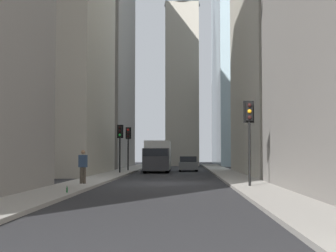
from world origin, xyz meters
name	(u,v)px	position (x,y,z in m)	size (l,w,h in m)	color
ground_plane	(166,183)	(0.00, 0.00, 0.00)	(135.00, 135.00, 0.00)	#262628
sidewalk_right	(88,182)	(0.00, 4.50, 0.07)	(90.00, 2.20, 0.14)	gray
sidewalk_left	(245,182)	(0.00, -4.50, 0.07)	(90.00, 2.20, 0.14)	gray
building_left_midfar	(303,12)	(11.23, -10.59, 13.01)	(19.39, 10.50, 26.00)	beige
building_right_midfar	(44,10)	(12.00, 10.60, 13.62)	(13.95, 10.00, 27.24)	#A8A091
building_right_far	(86,49)	(30.02, 10.59, 14.06)	(17.36, 10.50, 28.10)	gray
church_spire	(182,38)	(40.20, -0.73, 17.63)	(4.94, 4.94, 33.77)	#A8A091
delivery_truck	(157,156)	(16.83, 1.40, 1.46)	(6.46, 2.25, 2.84)	silver
hatchback_grey	(188,164)	(19.85, -1.40, 0.66)	(4.30, 1.78, 1.42)	slate
traffic_light_foreground	(249,123)	(-4.26, -4.25, 3.22)	(0.43, 0.52, 4.19)	black
traffic_light_midblock	(120,137)	(12.31, 4.25, 3.02)	(0.43, 0.52, 3.93)	black
traffic_light_far_junction	(128,139)	(17.83, 4.18, 3.08)	(0.43, 0.52, 4.00)	black
pedestrian	(83,165)	(-2.72, 4.27, 1.10)	(0.26, 0.44, 1.76)	#473D33
discarded_bottle	(67,190)	(-8.73, 3.70, 0.25)	(0.07, 0.07, 0.27)	#236033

